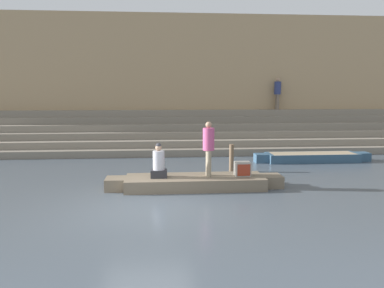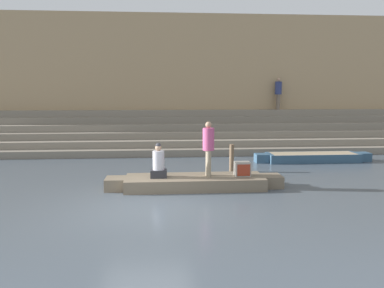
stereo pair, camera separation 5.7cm
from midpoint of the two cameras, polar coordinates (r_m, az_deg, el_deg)
The scene contains 10 objects.
ground_plane at distance 10.42m, azimuth -6.90°, elevation -9.62°, with size 120.00×120.00×0.00m, color #4C5660.
ghat_steps at distance 20.17m, azimuth -5.69°, elevation 1.22°, with size 36.00×3.67×2.09m.
back_wall at distance 21.95m, azimuth -5.68°, elevation 9.44°, with size 34.20×1.28×7.42m.
rowboat_main at distance 12.29m, azimuth 0.55°, elevation -5.79°, with size 5.76×1.47×0.39m.
person_standing at distance 12.11m, azimuth 2.65°, elevation -0.17°, with size 0.37×0.37×1.79m.
person_rowing at distance 12.08m, azimuth -4.98°, elevation -3.02°, with size 0.52×0.41×1.13m.
tv_set at distance 12.42m, azimuth 7.82°, elevation -3.78°, with size 0.50×0.42×0.46m.
moored_boat_shore at distance 17.70m, azimuth 18.00°, elevation -1.91°, with size 5.26×1.06×0.38m.
mooring_post at distance 14.77m, azimuth 6.17°, elevation -2.15°, with size 0.18×0.18×1.09m, color brown.
person_on_steps at distance 22.03m, azimuth 13.08°, elevation 7.80°, with size 0.38×0.38×1.79m.
Camera 2 is at (0.52, -9.92, 3.17)m, focal length 35.00 mm.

